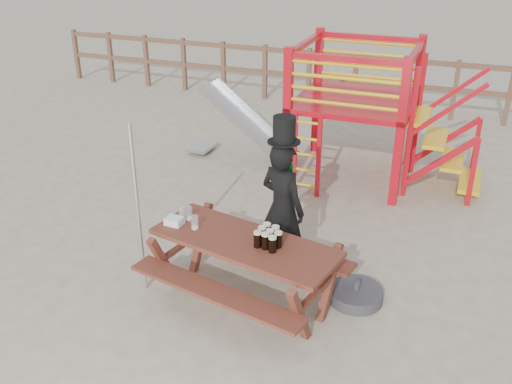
% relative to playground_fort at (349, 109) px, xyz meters
% --- Properties ---
extents(ground, '(60.00, 60.00, 0.00)m').
position_rel_playground_fort_xyz_m(ground, '(-0.12, -3.58, -1.07)').
color(ground, '#B9AC90').
rests_on(ground, ground).
extents(back_fence, '(15.09, 0.09, 1.20)m').
position_rel_playground_fort_xyz_m(back_fence, '(-0.12, 3.42, -0.34)').
color(back_fence, brown).
rests_on(back_fence, ground).
extents(playground_fort, '(4.71, 1.84, 2.10)m').
position_rel_playground_fort_xyz_m(playground_fort, '(0.00, 0.00, 0.00)').
color(playground_fort, red).
rests_on(playground_fort, ground).
extents(picnic_table, '(2.17, 1.70, 0.75)m').
position_rel_playground_fort_xyz_m(picnic_table, '(-0.22, -3.65, -0.60)').
color(picnic_table, brown).
rests_on(picnic_table, ground).
extents(man_with_hat, '(0.67, 0.56, 1.85)m').
position_rel_playground_fort_xyz_m(man_with_hat, '(-0.07, -2.91, -0.24)').
color(man_with_hat, black).
rests_on(man_with_hat, ground).
extents(metal_pole, '(0.04, 0.04, 1.91)m').
position_rel_playground_fort_xyz_m(metal_pole, '(-1.34, -3.83, -0.11)').
color(metal_pole, '#B2B2B7').
rests_on(metal_pole, ground).
extents(parasol_base, '(0.58, 0.58, 0.25)m').
position_rel_playground_fort_xyz_m(parasol_base, '(0.87, -3.20, -1.00)').
color(parasol_base, '#38383D').
rests_on(parasol_base, ground).
extents(paper_bag, '(0.19, 0.15, 0.08)m').
position_rel_playground_fort_xyz_m(paper_bag, '(-1.04, -3.61, -0.28)').
color(paper_bag, white).
rests_on(paper_bag, picnic_table).
extents(stout_pints, '(0.27, 0.30, 0.17)m').
position_rel_playground_fort_xyz_m(stout_pints, '(0.03, -3.64, -0.24)').
color(stout_pints, black).
rests_on(stout_pints, picnic_table).
extents(empty_glasses, '(0.27, 0.24, 0.15)m').
position_rel_playground_fort_xyz_m(empty_glasses, '(-0.91, -3.53, -0.25)').
color(empty_glasses, silver).
rests_on(empty_glasses, picnic_table).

